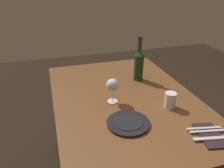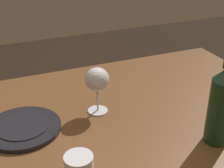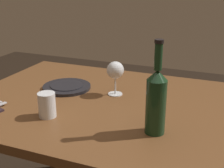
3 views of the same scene
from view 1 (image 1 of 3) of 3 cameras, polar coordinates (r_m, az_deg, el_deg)
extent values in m
cube|color=brown|center=(1.46, 3.30, -4.08)|extent=(1.30, 0.90, 0.04)
cylinder|color=#50311A|center=(2.08, -12.51, -6.48)|extent=(0.06, 0.06, 0.70)
cylinder|color=#50311A|center=(2.23, 7.25, -3.51)|extent=(0.06, 0.06, 0.70)
cylinder|color=white|center=(1.40, 0.11, -4.44)|extent=(0.07, 0.07, 0.00)
cylinder|color=white|center=(1.38, 0.12, -2.93)|extent=(0.01, 0.01, 0.08)
sphere|color=white|center=(1.34, 0.12, -0.25)|extent=(0.08, 0.08, 0.08)
cylinder|color=#510A14|center=(1.35, 0.12, -0.40)|extent=(0.06, 0.06, 0.02)
cylinder|color=#19381E|center=(1.66, 6.81, 4.19)|extent=(0.07, 0.07, 0.19)
cone|color=#19381E|center=(1.62, 7.02, 7.90)|extent=(0.07, 0.07, 0.03)
cylinder|color=#19381E|center=(1.60, 7.14, 9.98)|extent=(0.03, 0.03, 0.09)
cylinder|color=black|center=(1.59, 7.25, 11.71)|extent=(0.03, 0.03, 0.01)
cylinder|color=white|center=(1.37, 14.67, -4.02)|extent=(0.07, 0.07, 0.10)
cylinder|color=silver|center=(1.37, 14.61, -4.48)|extent=(0.06, 0.06, 0.06)
cylinder|color=black|center=(1.21, 4.14, -9.88)|extent=(0.23, 0.23, 0.01)
cylinder|color=black|center=(1.20, 4.16, -9.56)|extent=(0.16, 0.16, 0.00)
cube|color=#2D1E23|center=(1.23, 23.76, -11.89)|extent=(0.21, 0.15, 0.01)
cube|color=silver|center=(1.24, 23.10, -11.01)|extent=(0.05, 0.18, 0.00)
cube|color=silver|center=(1.26, 22.41, -10.38)|extent=(0.05, 0.18, 0.00)
cube|color=silver|center=(1.21, 24.70, -12.44)|extent=(0.06, 0.21, 0.00)
camera|label=2|loc=(1.48, 40.19, 14.77)|focal=52.66mm
camera|label=3|loc=(2.25, 28.65, 18.42)|focal=48.92mm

